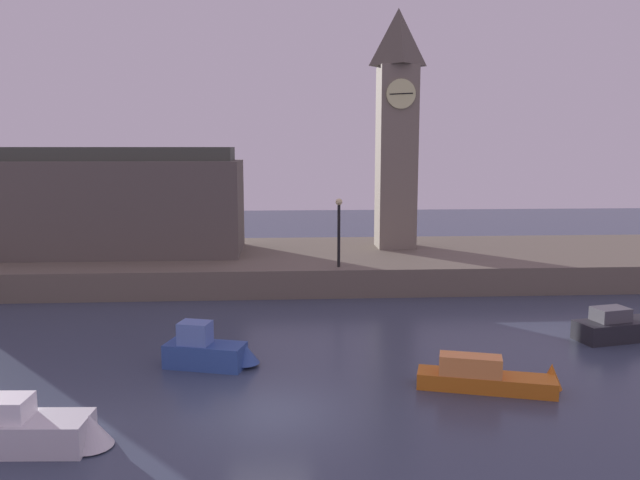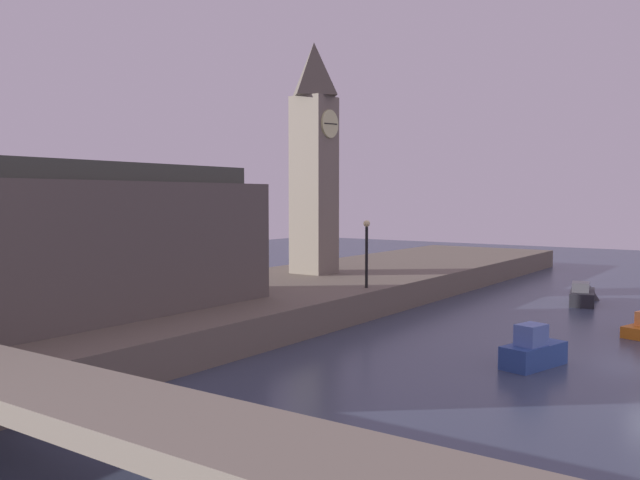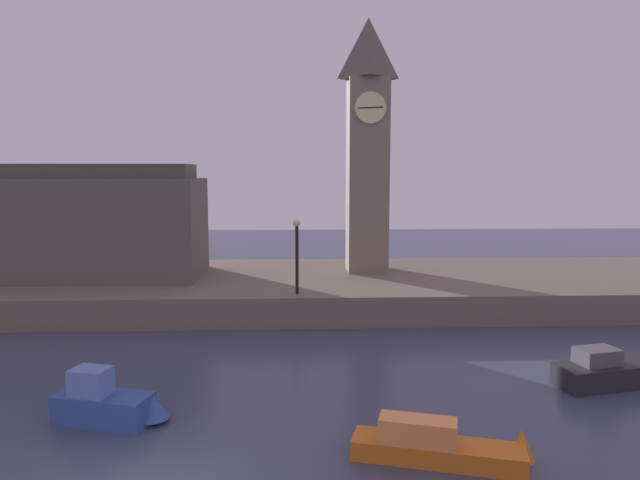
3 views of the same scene
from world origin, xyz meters
TOP-DOWN VIEW (x-y plane):
  - far_embankment at (0.00, 20.00)m, footprint 70.00×12.00m
  - clock_tower at (7.64, 21.46)m, footprint 2.55×2.59m
  - parliament_hall at (-11.13, 20.28)m, footprint 17.67×5.90m
  - streetlamp at (3.45, 15.02)m, footprint 0.36×0.36m
  - boat_barge_dark at (14.66, 6.41)m, footprint 4.57×2.12m
  - boat_tour_blue at (-2.15, 4.18)m, footprint 3.59×1.89m

SIDE VIEW (x-z plane):
  - boat_barge_dark at x=14.66m, z-range -0.20..1.17m
  - boat_tour_blue at x=-2.15m, z-range -0.26..1.41m
  - far_embankment at x=0.00m, z-range 0.00..1.50m
  - streetlamp at x=3.45m, z-range 1.97..5.63m
  - parliament_hall at x=-11.13m, z-range -0.13..9.28m
  - clock_tower at x=7.64m, z-range 1.77..16.44m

